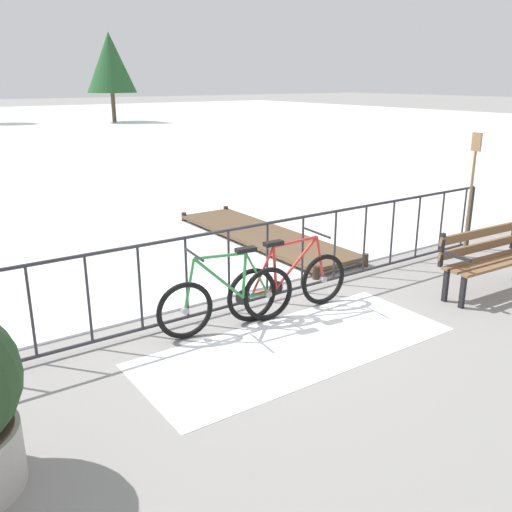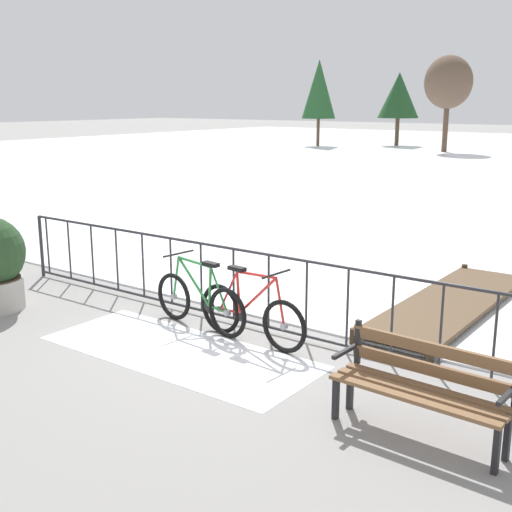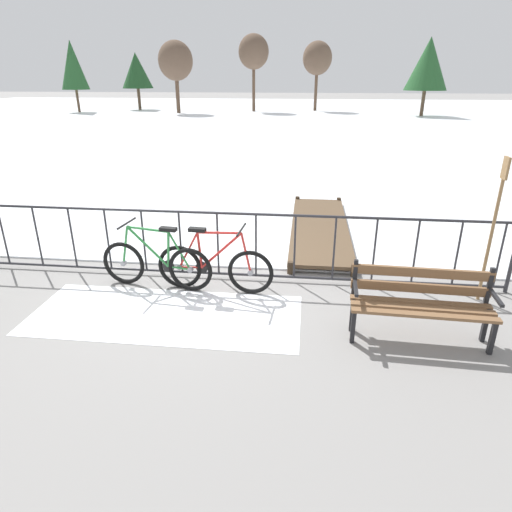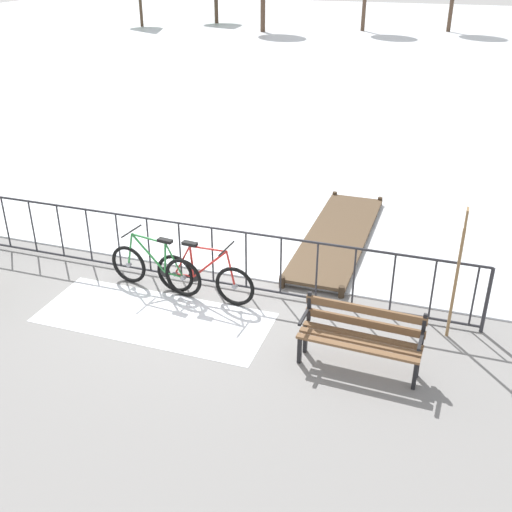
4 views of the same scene
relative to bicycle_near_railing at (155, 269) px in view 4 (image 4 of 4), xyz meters
The scene contains 9 objects.
ground_plane 0.77m from the bicycle_near_railing, 36.06° to the left, with size 160.00×160.00×0.00m, color gray.
frozen_pond 28.81m from the bicycle_near_railing, 88.91° to the left, with size 80.00×56.00×0.03m, color white.
snow_patch 0.95m from the bicycle_near_railing, 65.90° to the right, with size 3.52×1.42×0.01m, color white.
railing_fence 0.71m from the bicycle_near_railing, 36.06° to the left, with size 9.06×0.06×1.07m.
bicycle_near_railing is the anchor object (origin of this frame).
bicycle_second 0.86m from the bicycle_near_railing, ahead, with size 1.71×0.52×0.97m.
park_bench 3.63m from the bicycle_near_railing, 15.41° to the right, with size 1.62×0.55×0.89m.
oar_upright 4.65m from the bicycle_near_railing, ahead, with size 0.04×0.16×1.98m.
wooden_dock 3.65m from the bicycle_near_railing, 48.34° to the left, with size 1.10×4.15×0.20m.
Camera 4 is at (3.79, -8.10, 5.04)m, focal length 42.89 mm.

